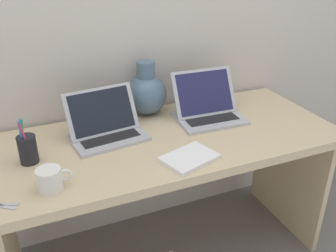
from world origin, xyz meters
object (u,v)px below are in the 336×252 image
(laptop_left, at_px, (105,125))
(green_vase, at_px, (146,93))
(notebook_stack, at_px, (190,158))
(laptop_right, at_px, (207,106))
(pen_cup, at_px, (28,149))
(coffee_mug, at_px, (50,179))

(laptop_left, height_order, green_vase, green_vase)
(green_vase, height_order, notebook_stack, green_vase)
(laptop_right, distance_m, notebook_stack, 0.41)
(green_vase, bearing_deg, pen_cup, -156.14)
(notebook_stack, relative_size, pen_cup, 1.14)
(laptop_left, distance_m, notebook_stack, 0.41)
(laptop_right, height_order, notebook_stack, laptop_right)
(laptop_left, xyz_separation_m, laptop_right, (0.50, 0.00, 0.00))
(laptop_left, height_order, pen_cup, laptop_left)
(laptop_right, xyz_separation_m, coffee_mug, (-0.78, -0.31, -0.02))
(laptop_right, bearing_deg, pen_cup, -173.50)
(laptop_left, height_order, notebook_stack, laptop_left)
(green_vase, xyz_separation_m, coffee_mug, (-0.53, -0.47, -0.07))
(laptop_left, distance_m, coffee_mug, 0.41)
(coffee_mug, height_order, pen_cup, pen_cup)
(notebook_stack, bearing_deg, coffee_mug, 178.49)
(laptop_left, relative_size, notebook_stack, 1.62)
(green_vase, xyz_separation_m, notebook_stack, (0.00, -0.48, -0.10))
(notebook_stack, relative_size, coffee_mug, 1.70)
(coffee_mug, bearing_deg, pen_cup, 104.02)
(green_vase, relative_size, coffee_mug, 2.18)
(notebook_stack, xyz_separation_m, pen_cup, (-0.58, 0.23, 0.05))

